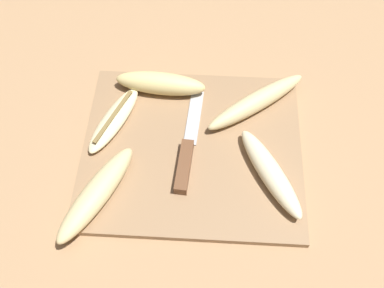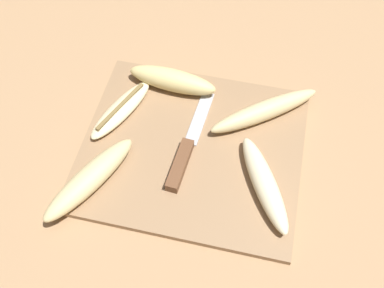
{
  "view_description": "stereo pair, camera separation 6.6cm",
  "coord_description": "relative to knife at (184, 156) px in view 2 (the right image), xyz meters",
  "views": [
    {
      "loc": [
        0.02,
        -0.4,
        0.64
      ],
      "look_at": [
        0.0,
        0.0,
        0.02
      ],
      "focal_mm": 42.0,
      "sensor_mm": 36.0,
      "label": 1
    },
    {
      "loc": [
        0.09,
        -0.39,
        0.64
      ],
      "look_at": [
        0.0,
        0.0,
        0.02
      ],
      "focal_mm": 42.0,
      "sensor_mm": 36.0,
      "label": 2
    }
  ],
  "objects": [
    {
      "name": "ground_plane",
      "position": [
        0.01,
        0.02,
        -0.02
      ],
      "size": [
        4.0,
        4.0,
        0.0
      ],
      "primitive_type": "plane",
      "color": "tan"
    },
    {
      "name": "cutting_board",
      "position": [
        0.01,
        0.02,
        -0.01
      ],
      "size": [
        0.36,
        0.32,
        0.01
      ],
      "color": "#997551",
      "rests_on": "ground_plane"
    },
    {
      "name": "knife",
      "position": [
        0.0,
        0.0,
        0.0
      ],
      "size": [
        0.04,
        0.21,
        0.02
      ],
      "rotation": [
        0.0,
        0.0,
        -0.07
      ],
      "color": "brown",
      "rests_on": "cutting_board"
    },
    {
      "name": "banana_cream_curved",
      "position": [
        -0.13,
        0.07,
        0.0
      ],
      "size": [
        0.09,
        0.15,
        0.02
      ],
      "rotation": [
        0.0,
        0.0,
        5.89
      ],
      "color": "beige",
      "rests_on": "cutting_board"
    },
    {
      "name": "banana_mellow_near",
      "position": [
        -0.13,
        -0.08,
        0.01
      ],
      "size": [
        0.12,
        0.18,
        0.03
      ],
      "rotation": [
        0.0,
        0.0,
        2.68
      ],
      "color": "beige",
      "rests_on": "cutting_board"
    },
    {
      "name": "banana_golden_short",
      "position": [
        -0.05,
        0.14,
        0.01
      ],
      "size": [
        0.16,
        0.05,
        0.04
      ],
      "rotation": [
        0.0,
        0.0,
        1.49
      ],
      "color": "#EDD689",
      "rests_on": "cutting_board"
    },
    {
      "name": "banana_ripe_center",
      "position": [
        0.12,
        0.11,
        0.01
      ],
      "size": [
        0.18,
        0.15,
        0.03
      ],
      "rotation": [
        0.0,
        0.0,
        2.22
      ],
      "color": "beige",
      "rests_on": "cutting_board"
    },
    {
      "name": "banana_bright_far",
      "position": [
        0.13,
        -0.03,
        0.01
      ],
      "size": [
        0.11,
        0.17,
        0.03
      ],
      "rotation": [
        0.0,
        0.0,
        3.64
      ],
      "color": "beige",
      "rests_on": "cutting_board"
    }
  ]
}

